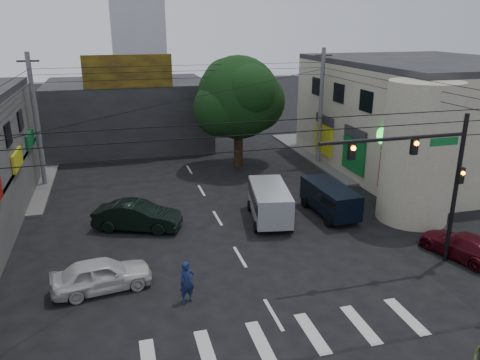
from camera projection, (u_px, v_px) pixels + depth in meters
name	position (u px, v px, depth m)	size (l,w,h in m)	color
ground	(252.00, 277.00, 21.22)	(160.00, 160.00, 0.00)	black
sidewalk_far_right	(385.00, 150.00, 42.18)	(16.00, 16.00, 0.15)	#514F4C
building_right	(425.00, 117.00, 36.36)	(14.00, 18.00, 8.00)	gray
corner_column	(418.00, 153.00, 26.38)	(4.00, 4.00, 8.00)	gray
building_far	(129.00, 114.00, 43.02)	(14.00, 10.00, 6.00)	#232326
billboard	(128.00, 71.00, 37.18)	(7.00, 0.30, 2.60)	olive
street_tree	(238.00, 98.00, 36.03)	(6.40, 6.40, 8.70)	black
traffic_gantry	(428.00, 168.00, 20.74)	(7.10, 0.35, 7.20)	black
utility_pole_far_left	(36.00, 122.00, 31.74)	(0.32, 0.32, 9.20)	#59595B
utility_pole_far_right	(321.00, 108.00, 37.03)	(0.32, 0.32, 9.20)	#59595B
dark_sedan	(137.00, 216.00, 25.93)	(5.06, 3.33, 1.58)	black
white_compact	(102.00, 274.00, 20.03)	(4.39, 2.23, 1.43)	silver
maroon_sedan	(463.00, 245.00, 22.83)	(2.92, 4.68, 1.26)	#420912
silver_minivan	(270.00, 204.00, 27.03)	(2.78, 4.98, 2.02)	#ABADB3
navy_van	(330.00, 200.00, 27.83)	(1.93, 4.67, 1.84)	black
traffic_officer	(187.00, 282.00, 19.10)	(0.74, 0.58, 1.78)	#141E48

